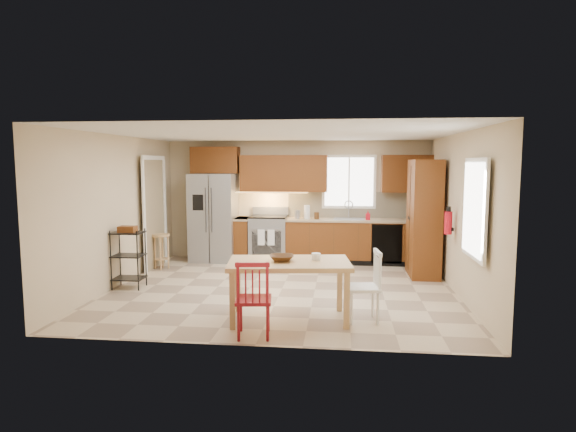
% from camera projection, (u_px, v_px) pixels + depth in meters
% --- Properties ---
extents(floor, '(5.50, 5.50, 0.00)m').
position_uv_depth(floor, '(282.00, 288.00, 7.85)').
color(floor, tan).
rests_on(floor, ground).
extents(ceiling, '(5.50, 5.00, 0.02)m').
position_uv_depth(ceiling, '(282.00, 134.00, 7.58)').
color(ceiling, silver).
rests_on(ceiling, ground).
extents(wall_back, '(5.50, 0.02, 2.50)m').
position_uv_depth(wall_back, '(296.00, 200.00, 10.19)').
color(wall_back, '#CCB793').
rests_on(wall_back, ground).
extents(wall_front, '(5.50, 0.02, 2.50)m').
position_uv_depth(wall_front, '(254.00, 236.00, 5.25)').
color(wall_front, '#CCB793').
rests_on(wall_front, ground).
extents(wall_left, '(0.02, 5.00, 2.50)m').
position_uv_depth(wall_left, '(119.00, 211.00, 8.02)').
color(wall_left, '#CCB793').
rests_on(wall_left, ground).
extents(wall_right, '(0.02, 5.00, 2.50)m').
position_uv_depth(wall_right, '(459.00, 215.00, 7.41)').
color(wall_right, '#CCB793').
rests_on(wall_right, ground).
extents(refrigerator, '(0.92, 0.75, 1.82)m').
position_uv_depth(refrigerator, '(214.00, 217.00, 10.04)').
color(refrigerator, gray).
rests_on(refrigerator, floor).
extents(range_stove, '(0.76, 0.63, 0.92)m').
position_uv_depth(range_stove, '(269.00, 239.00, 10.02)').
color(range_stove, gray).
rests_on(range_stove, floor).
extents(base_cabinet_narrow, '(0.30, 0.60, 0.90)m').
position_uv_depth(base_cabinet_narrow, '(243.00, 239.00, 10.10)').
color(base_cabinet_narrow, '#622C12').
rests_on(base_cabinet_narrow, floor).
extents(base_cabinet_run, '(2.92, 0.60, 0.90)m').
position_uv_depth(base_cabinet_run, '(358.00, 241.00, 9.84)').
color(base_cabinet_run, '#622C12').
rests_on(base_cabinet_run, floor).
extents(dishwasher, '(0.60, 0.02, 0.78)m').
position_uv_depth(dishwasher, '(387.00, 244.00, 9.49)').
color(dishwasher, black).
rests_on(dishwasher, floor).
extents(backsplash, '(2.92, 0.03, 0.55)m').
position_uv_depth(backsplash, '(358.00, 205.00, 10.04)').
color(backsplash, beige).
rests_on(backsplash, wall_back).
extents(upper_over_fridge, '(1.00, 0.35, 0.55)m').
position_uv_depth(upper_over_fridge, '(215.00, 160.00, 10.11)').
color(upper_over_fridge, '#633210').
rests_on(upper_over_fridge, wall_back).
extents(upper_left_block, '(1.80, 0.35, 0.75)m').
position_uv_depth(upper_left_block, '(284.00, 173.00, 9.98)').
color(upper_left_block, '#633210').
rests_on(upper_left_block, wall_back).
extents(upper_right_block, '(1.00, 0.35, 0.75)m').
position_uv_depth(upper_right_block, '(407.00, 174.00, 9.70)').
color(upper_right_block, '#633210').
rests_on(upper_right_block, wall_back).
extents(window_back, '(1.12, 0.04, 1.12)m').
position_uv_depth(window_back, '(349.00, 182.00, 10.00)').
color(window_back, white).
rests_on(window_back, wall_back).
extents(sink, '(0.62, 0.46, 0.16)m').
position_uv_depth(sink, '(349.00, 221.00, 9.81)').
color(sink, gray).
rests_on(sink, base_cabinet_run).
extents(undercab_glow, '(1.60, 0.30, 0.01)m').
position_uv_depth(undercab_glow, '(269.00, 192.00, 10.03)').
color(undercab_glow, '#FFBF66').
rests_on(undercab_glow, wall_back).
extents(soap_bottle, '(0.09, 0.09, 0.19)m').
position_uv_depth(soap_bottle, '(368.00, 215.00, 9.66)').
color(soap_bottle, red).
rests_on(soap_bottle, base_cabinet_run).
extents(paper_towel, '(0.12, 0.12, 0.28)m').
position_uv_depth(paper_towel, '(307.00, 212.00, 9.84)').
color(paper_towel, white).
rests_on(paper_towel, base_cabinet_run).
extents(canister_steel, '(0.11, 0.11, 0.18)m').
position_uv_depth(canister_steel, '(297.00, 214.00, 9.86)').
color(canister_steel, gray).
rests_on(canister_steel, base_cabinet_run).
extents(canister_wood, '(0.10, 0.10, 0.14)m').
position_uv_depth(canister_wood, '(317.00, 216.00, 9.79)').
color(canister_wood, '#482A13').
rests_on(canister_wood, base_cabinet_run).
extents(pantry, '(0.50, 0.95, 2.10)m').
position_uv_depth(pantry, '(424.00, 218.00, 8.66)').
color(pantry, '#622C12').
rests_on(pantry, floor).
extents(fire_extinguisher, '(0.12, 0.12, 0.36)m').
position_uv_depth(fire_extinguisher, '(448.00, 223.00, 7.59)').
color(fire_extinguisher, red).
rests_on(fire_extinguisher, wall_right).
extents(window_right, '(0.04, 1.02, 1.32)m').
position_uv_depth(window_right, '(475.00, 209.00, 6.26)').
color(window_right, white).
rests_on(window_right, wall_right).
extents(doorway, '(0.04, 0.95, 2.10)m').
position_uv_depth(doorway, '(154.00, 214.00, 9.32)').
color(doorway, '#8C7A59').
rests_on(doorway, wall_left).
extents(dining_table, '(1.66, 1.07, 0.76)m').
position_uv_depth(dining_table, '(289.00, 291.00, 6.27)').
color(dining_table, tan).
rests_on(dining_table, floor).
extents(chair_red, '(0.48, 0.48, 0.92)m').
position_uv_depth(chair_red, '(254.00, 298.00, 5.65)').
color(chair_red, maroon).
rests_on(chair_red, floor).
extents(chair_white, '(0.48, 0.48, 0.92)m').
position_uv_depth(chair_white, '(363.00, 286.00, 6.20)').
color(chair_white, white).
rests_on(chair_white, floor).
extents(table_bowl, '(0.35, 0.35, 0.08)m').
position_uv_depth(table_bowl, '(282.00, 261.00, 6.23)').
color(table_bowl, '#482A13').
rests_on(table_bowl, dining_table).
extents(table_jar, '(0.13, 0.13, 0.13)m').
position_uv_depth(table_jar, '(316.00, 258.00, 6.28)').
color(table_jar, white).
rests_on(table_jar, dining_table).
extents(bar_stool, '(0.38, 0.38, 0.67)m').
position_uv_depth(bar_stool, '(162.00, 252.00, 9.29)').
color(bar_stool, tan).
rests_on(bar_stool, floor).
extents(utility_cart, '(0.49, 0.39, 0.97)m').
position_uv_depth(utility_cart, '(129.00, 259.00, 7.85)').
color(utility_cart, black).
rests_on(utility_cart, floor).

